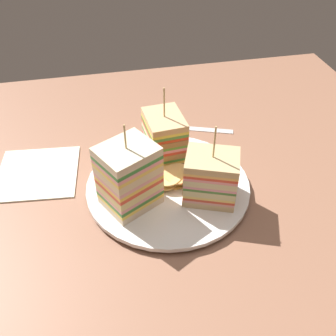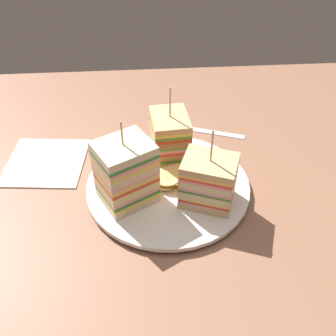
# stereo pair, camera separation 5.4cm
# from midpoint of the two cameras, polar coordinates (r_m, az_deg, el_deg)

# --- Properties ---
(ground_plane) EXTENTS (0.91, 0.80, 0.02)m
(ground_plane) POSITION_cam_midpoint_polar(r_m,az_deg,el_deg) (0.58, -2.69, -3.97)
(ground_plane) COLOR #91624A
(plate) EXTENTS (0.24, 0.24, 0.01)m
(plate) POSITION_cam_midpoint_polar(r_m,az_deg,el_deg) (0.56, -2.74, -2.79)
(plate) COLOR white
(plate) RESTS_ON ground_plane
(sandwich_wedge_0) EXTENTS (0.09, 0.09, 0.13)m
(sandwich_wedge_0) POSITION_cam_midpoint_polar(r_m,az_deg,el_deg) (0.51, -8.96, -1.42)
(sandwich_wedge_0) COLOR beige
(sandwich_wedge_0) RESTS_ON plate
(sandwich_wedge_1) EXTENTS (0.09, 0.08, 0.12)m
(sandwich_wedge_1) POSITION_cam_midpoint_polar(r_m,az_deg,el_deg) (0.52, 3.49, -1.53)
(sandwich_wedge_1) COLOR #E1BB83
(sandwich_wedge_1) RESTS_ON plate
(sandwich_wedge_2) EXTENTS (0.06, 0.08, 0.12)m
(sandwich_wedge_2) POSITION_cam_midpoint_polar(r_m,az_deg,el_deg) (0.59, -3.17, 4.55)
(sandwich_wedge_2) COLOR beige
(sandwich_wedge_2) RESTS_ON plate
(chip_pile) EXTENTS (0.07, 0.06, 0.02)m
(chip_pile) POSITION_cam_midpoint_polar(r_m,az_deg,el_deg) (0.56, -2.18, -1.25)
(chip_pile) COLOR #DFB358
(chip_pile) RESTS_ON plate
(spoon) EXTENTS (0.14, 0.07, 0.01)m
(spoon) POSITION_cam_midpoint_polar(r_m,az_deg,el_deg) (0.69, -1.13, 6.30)
(spoon) COLOR silver
(spoon) RESTS_ON ground_plane
(napkin) EXTENTS (0.13, 0.13, 0.01)m
(napkin) POSITION_cam_midpoint_polar(r_m,az_deg,el_deg) (0.64, -21.44, -0.72)
(napkin) COLOR white
(napkin) RESTS_ON ground_plane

